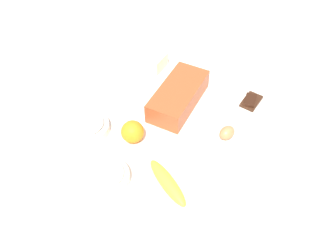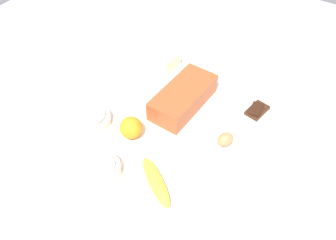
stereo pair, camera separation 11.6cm
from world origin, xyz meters
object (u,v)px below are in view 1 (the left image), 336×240
sugar_bowl (88,126)px  banana (167,182)px  butter_block (156,62)px  orange_fruit (133,132)px  flour_bowl (108,176)px  chocolate_plate (251,102)px  egg_near_butter (227,133)px  loaf_pan (178,95)px

sugar_bowl → banana: 0.35m
butter_block → orange_fruit: bearing=14.2°
flour_bowl → chocolate_plate: flour_bowl is taller
banana → egg_near_butter: size_ratio=3.20×
flour_bowl → banana: 0.18m
orange_fruit → butter_block: (-0.38, -0.10, -0.01)m
loaf_pan → flour_bowl: (0.40, -0.06, -0.01)m
orange_fruit → chocolate_plate: 0.46m
loaf_pan → chocolate_plate: bearing=115.7°
egg_near_butter → chocolate_plate: egg_near_butter is taller
orange_fruit → chocolate_plate: (-0.33, 0.32, -0.03)m
banana → orange_fruit: (-0.12, -0.18, 0.02)m
orange_fruit → egg_near_butter: (-0.14, 0.29, -0.02)m
egg_near_butter → loaf_pan: bearing=-111.0°
sugar_bowl → orange_fruit: bearing=101.7°
flour_bowl → butter_block: (-0.56, -0.11, 0.00)m
banana → orange_fruit: bearing=-123.4°
butter_block → sugar_bowl: bearing=-8.2°
sugar_bowl → orange_fruit: 0.16m
banana → butter_block: size_ratio=2.11×
orange_fruit → chocolate_plate: size_ratio=0.60×
orange_fruit → egg_near_butter: 0.32m
chocolate_plate → banana: bearing=-17.2°
butter_block → egg_near_butter: butter_block is taller
egg_near_butter → sugar_bowl: bearing=-68.7°
orange_fruit → butter_block: bearing=-165.8°
loaf_pan → sugar_bowl: size_ratio=2.02×
loaf_pan → sugar_bowl: loaf_pan is taller
loaf_pan → banana: 0.36m
flour_bowl → banana: bearing=109.0°
banana → chocolate_plate: bearing=162.8°
butter_block → chocolate_plate: size_ratio=0.69×
flour_bowl → chocolate_plate: size_ratio=1.03×
flour_bowl → sugar_bowl: 0.22m
loaf_pan → orange_fruit: (0.22, -0.07, -0.00)m
banana → egg_near_butter: egg_near_butter is taller
banana → egg_near_butter: bearing=158.1°
orange_fruit → chocolate_plate: bearing=135.8°
loaf_pan → egg_near_butter: (0.08, 0.22, -0.02)m
banana → chocolate_plate: 0.47m
orange_fruit → chocolate_plate: orange_fruit is taller
sugar_bowl → orange_fruit: size_ratio=1.81×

